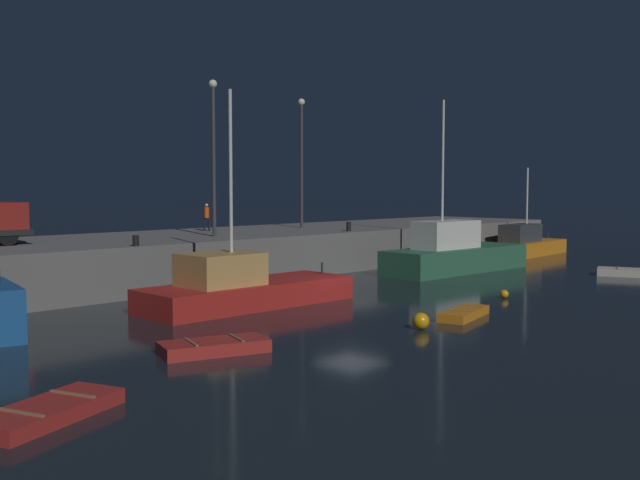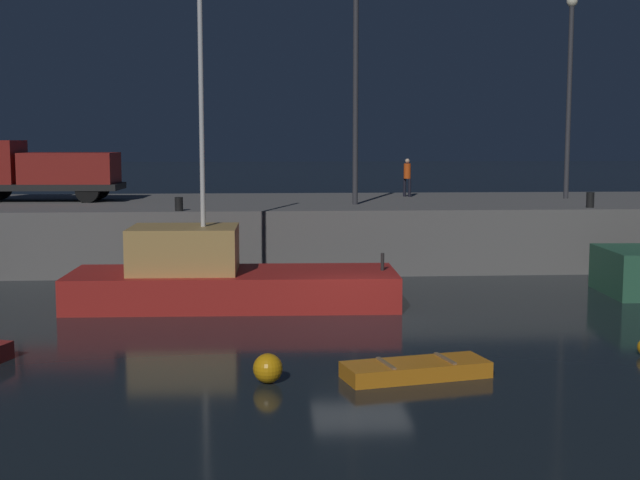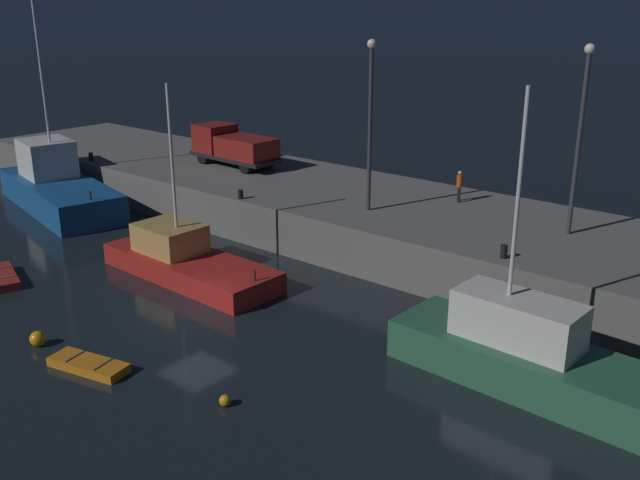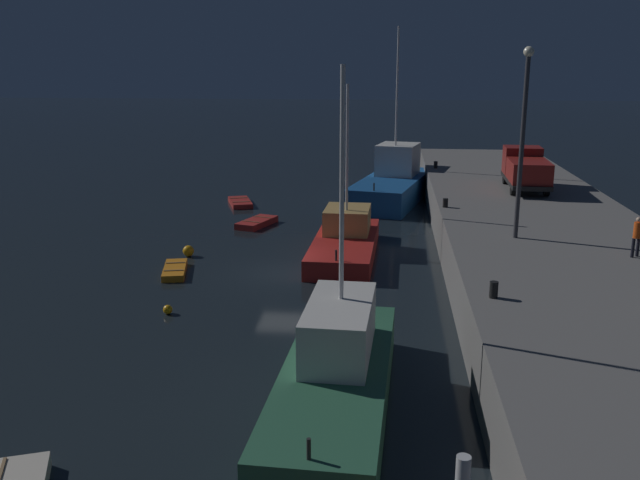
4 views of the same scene
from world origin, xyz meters
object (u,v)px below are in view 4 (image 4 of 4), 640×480
fishing_trawler_red (336,375)px  lamp_post_west (523,129)px  dinghy_red_small (240,202)px  dockworker (637,234)px  fishing_boat_blue (393,183)px  bollard_central (445,203)px  mooring_buoy_near (188,251)px  fishing_boat_white (345,240)px  bollard_west (494,290)px  rowboat_blue_far (175,270)px  utility_truck (526,169)px  mooring_buoy_mid (168,310)px  rowboat_white_mid (257,223)px  bollard_east (436,165)px

fishing_trawler_red → lamp_post_west: (-11.85, 6.95, 5.98)m
dinghy_red_small → dockworker: bearing=46.0°
fishing_boat_blue → bollard_central: 13.47m
mooring_buoy_near → fishing_boat_white: bearing=98.7°
bollard_west → fishing_boat_white: bearing=-156.1°
rowboat_blue_far → utility_truck: (-11.75, 18.25, 3.36)m
utility_truck → mooring_buoy_mid: bearing=-44.6°
fishing_trawler_red → rowboat_white_mid: bearing=-163.4°
bollard_central → dinghy_red_small: bearing=-128.0°
dinghy_red_small → dockworker: (19.48, 20.20, 3.04)m
dinghy_red_small → dockworker: size_ratio=2.21×
fishing_trawler_red → dinghy_red_small: bearing=-162.4°
dinghy_red_small → mooring_buoy_near: bearing=0.8°
rowboat_white_mid → bollard_west: bearing=31.6°
fishing_trawler_red → fishing_boat_white: (-16.50, -0.82, -0.26)m
mooring_buoy_mid → rowboat_blue_far: bearing=-165.4°
rowboat_blue_far → fishing_boat_blue: bearing=151.4°
utility_truck → dockworker: bearing=6.0°
fishing_boat_blue → dockworker: size_ratio=7.58×
mooring_buoy_mid → lamp_post_west: lamp_post_west is taller
dinghy_red_small → dockworker: 28.22m
fishing_boat_blue → bollard_central: bearing=11.7°
fishing_trawler_red → rowboat_blue_far: bearing=-144.8°
fishing_boat_white → bollard_central: size_ratio=19.79×
rowboat_blue_far → mooring_buoy_near: bearing=-176.2°
fishing_trawler_red → utility_truck: 26.02m
rowboat_blue_far → dockworker: (3.14, 19.82, 3.05)m
rowboat_blue_far → mooring_buoy_near: size_ratio=5.26×
bollard_central → mooring_buoy_near: bearing=-77.8°
fishing_trawler_red → rowboat_white_mid: size_ratio=3.05×
mooring_buoy_near → utility_truck: (-8.80, 18.45, 3.23)m
dinghy_red_small → dockworker: dockworker is taller
bollard_central → utility_truck: bearing=138.8°
utility_truck → bollard_west: bearing=-12.9°
rowboat_white_mid → dockworker: (13.25, 17.81, 3.01)m
fishing_boat_white → mooring_buoy_mid: (9.53, -6.48, -0.60)m
rowboat_blue_far → rowboat_white_mid: bearing=168.8°
bollard_central → fishing_boat_blue: bearing=-168.3°
bollard_central → bollard_east: bollard_east is taller
rowboat_white_mid → bollard_central: bollard_central is taller
bollard_central → bollard_east: size_ratio=0.93×
fishing_trawler_red → utility_truck: fishing_trawler_red is taller
rowboat_blue_far → bollard_central: (-5.83, 13.07, 2.36)m
mooring_buoy_mid → bollard_central: 16.33m
mooring_buoy_mid → bollard_east: 28.00m
dockworker → bollard_central: (-8.96, -6.74, -0.68)m
utility_truck → fishing_trawler_red: bearing=-21.7°
fishing_boat_white → dockworker: bearing=58.5°
rowboat_white_mid → dinghy_red_small: (-6.22, -2.39, -0.03)m
dockworker → rowboat_blue_far: bearing=-99.0°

